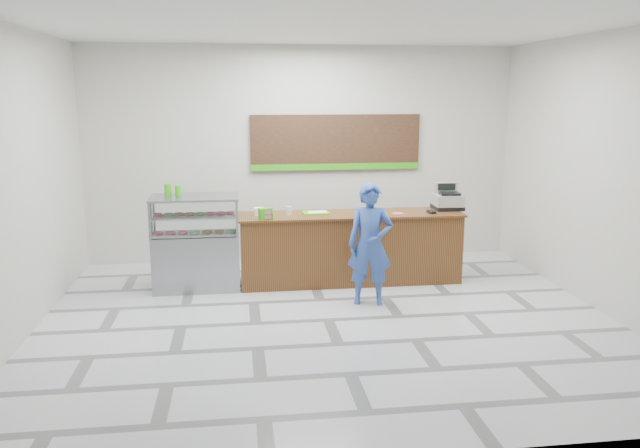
{
  "coord_description": "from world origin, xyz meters",
  "views": [
    {
      "loc": [
        -1.06,
        -7.2,
        2.74
      ],
      "look_at": [
        0.01,
        0.9,
        1.02
      ],
      "focal_mm": 35.0,
      "sensor_mm": 36.0,
      "label": 1
    }
  ],
  "objects": [
    {
      "name": "serving_tray",
      "position": [
        0.05,
        1.62,
        1.04
      ],
      "size": [
        0.39,
        0.3,
        0.02
      ],
      "rotation": [
        0.0,
        0.0,
        0.07
      ],
      "color": "#44C90A",
      "rests_on": "sales_counter"
    },
    {
      "name": "green_cup_left",
      "position": [
        -2.05,
        1.74,
        1.41
      ],
      "size": [
        0.1,
        0.1,
        0.15
      ],
      "primitive_type": "cylinder",
      "color": "#34A713",
      "rests_on": "display_case"
    },
    {
      "name": "card_terminal",
      "position": [
        1.71,
        1.4,
        1.05
      ],
      "size": [
        0.11,
        0.17,
        0.04
      ],
      "primitive_type": "cube",
      "rotation": [
        0.0,
        0.0,
        0.18
      ],
      "color": "black",
      "rests_on": "sales_counter"
    },
    {
      "name": "display_case",
      "position": [
        -1.67,
        1.55,
        0.68
      ],
      "size": [
        1.22,
        0.72,
        1.33
      ],
      "color": "gray",
      "rests_on": "floor"
    },
    {
      "name": "sales_counter",
      "position": [
        0.55,
        1.55,
        0.52
      ],
      "size": [
        3.26,
        0.76,
        1.03
      ],
      "color": "brown",
      "rests_on": "floor"
    },
    {
      "name": "menu_board",
      "position": [
        0.55,
        2.96,
        1.93
      ],
      "size": [
        2.8,
        0.06,
        0.9
      ],
      "color": "black",
      "rests_on": "back_wall"
    },
    {
      "name": "straw_cup",
      "position": [
        -0.35,
        1.54,
        1.09
      ],
      "size": [
        0.08,
        0.08,
        0.12
      ],
      "primitive_type": "cylinder",
      "color": "silver",
      "rests_on": "sales_counter"
    },
    {
      "name": "back_wall",
      "position": [
        0.0,
        3.0,
        1.75
      ],
      "size": [
        7.0,
        0.0,
        7.0
      ],
      "primitive_type": "plane",
      "rotation": [
        1.57,
        0.0,
        0.0
      ],
      "color": "beige",
      "rests_on": "floor"
    },
    {
      "name": "cash_register",
      "position": [
        2.05,
        1.7,
        1.18
      ],
      "size": [
        0.43,
        0.45,
        0.39
      ],
      "rotation": [
        0.0,
        0.0,
        -0.05
      ],
      "color": "black",
      "rests_on": "sales_counter"
    },
    {
      "name": "promo_box",
      "position": [
        -0.7,
        1.28,
        1.11
      ],
      "size": [
        0.2,
        0.16,
        0.16
      ],
      "primitive_type": "cube",
      "rotation": [
        0.0,
        0.0,
        0.29
      ],
      "color": "#34A713",
      "rests_on": "sales_counter"
    },
    {
      "name": "floor",
      "position": [
        0.0,
        0.0,
        0.0
      ],
      "size": [
        7.0,
        7.0,
        0.0
      ],
      "primitive_type": "plane",
      "color": "silver",
      "rests_on": "ground"
    },
    {
      "name": "ceiling",
      "position": [
        0.0,
        0.0,
        3.5
      ],
      "size": [
        7.0,
        7.0,
        0.0
      ],
      "primitive_type": "plane",
      "rotation": [
        3.14,
        0.0,
        0.0
      ],
      "color": "silver",
      "rests_on": "back_wall"
    },
    {
      "name": "green_cup_right",
      "position": [
        -1.9,
        1.68,
        1.4
      ],
      "size": [
        0.09,
        0.09,
        0.14
      ],
      "primitive_type": "cylinder",
      "color": "#34A713",
      "rests_on": "display_case"
    },
    {
      "name": "donut_decal",
      "position": [
        1.23,
        1.45,
        1.03
      ],
      "size": [
        0.17,
        0.17,
        0.0
      ],
      "primitive_type": "cylinder",
      "color": "#E85378",
      "rests_on": "sales_counter"
    },
    {
      "name": "napkin_box",
      "position": [
        -0.78,
        1.57,
        1.09
      ],
      "size": [
        0.13,
        0.13,
        0.11
      ],
      "primitive_type": "cube",
      "rotation": [
        0.0,
        0.0,
        0.01
      ],
      "color": "white",
      "rests_on": "sales_counter"
    },
    {
      "name": "customer",
      "position": [
        0.63,
        0.57,
        0.8
      ],
      "size": [
        0.65,
        0.5,
        1.61
      ],
      "primitive_type": "imported",
      "rotation": [
        0.0,
        0.0,
        -0.21
      ],
      "color": "#2E4EA0",
      "rests_on": "floor"
    }
  ]
}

